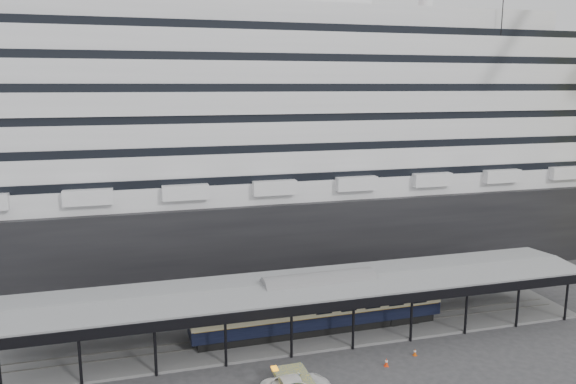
# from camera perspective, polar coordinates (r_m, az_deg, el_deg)

# --- Properties ---
(ground) EXTENTS (200.00, 200.00, 0.00)m
(ground) POSITION_cam_1_polar(r_m,az_deg,el_deg) (51.28, 3.88, -16.44)
(ground) COLOR #323234
(ground) RESTS_ON ground
(cruise_ship) EXTENTS (130.00, 30.00, 43.90)m
(cruise_ship) POSITION_cam_1_polar(r_m,az_deg,el_deg) (76.61, -4.06, 6.99)
(cruise_ship) COLOR black
(cruise_ship) RESTS_ON ground
(platform_canopy) EXTENTS (56.00, 9.18, 5.30)m
(platform_canopy) POSITION_cam_1_polar(r_m,az_deg,el_deg) (54.56, 2.10, -11.94)
(platform_canopy) COLOR slate
(platform_canopy) RESTS_ON ground
(pullman_carriage) EXTENTS (24.67, 3.59, 24.18)m
(pullman_carriage) POSITION_cam_1_polar(r_m,az_deg,el_deg) (54.65, 3.13, -11.29)
(pullman_carriage) COLOR black
(pullman_carriage) RESTS_ON ground
(traffic_cone_left) EXTENTS (0.45, 0.45, 0.78)m
(traffic_cone_left) POSITION_cam_1_polar(r_m,az_deg,el_deg) (47.92, 1.73, -17.99)
(traffic_cone_left) COLOR #E6410C
(traffic_cone_left) RESTS_ON ground
(traffic_cone_mid) EXTENTS (0.46, 0.46, 0.73)m
(traffic_cone_mid) POSITION_cam_1_polar(r_m,az_deg,el_deg) (50.38, 9.97, -16.66)
(traffic_cone_mid) COLOR red
(traffic_cone_mid) RESTS_ON ground
(traffic_cone_right) EXTENTS (0.39, 0.39, 0.66)m
(traffic_cone_right) POSITION_cam_1_polar(r_m,az_deg,el_deg) (52.59, 12.77, -15.57)
(traffic_cone_right) COLOR #D24F0B
(traffic_cone_right) RESTS_ON ground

